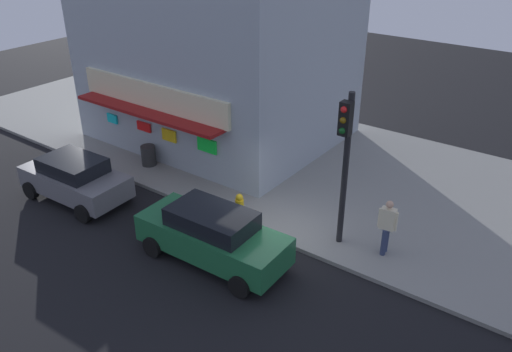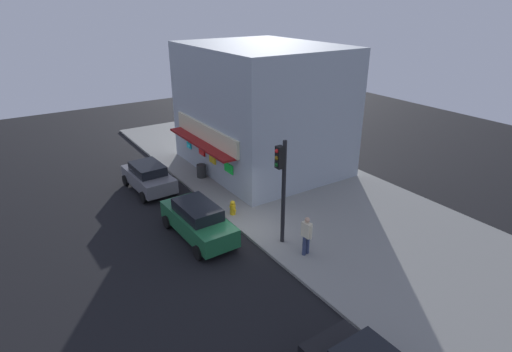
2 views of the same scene
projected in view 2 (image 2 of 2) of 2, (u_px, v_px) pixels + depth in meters
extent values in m
plane|color=black|center=(242.00, 234.00, 19.50)|extent=(58.24, 58.24, 0.00)
cube|color=gray|center=(324.00, 205.00, 22.06)|extent=(38.83, 10.22, 0.13)
cube|color=#9EA8B2|center=(261.00, 107.00, 25.87)|extent=(9.75, 7.71, 7.58)
cube|color=beige|center=(206.00, 133.00, 24.28)|extent=(7.41, 0.16, 0.99)
cube|color=maroon|center=(201.00, 143.00, 24.32)|extent=(7.02, 0.90, 0.12)
cube|color=#19D8E5|center=(189.00, 145.00, 26.85)|extent=(0.56, 0.08, 0.38)
cube|color=red|center=(202.00, 152.00, 25.36)|extent=(0.71, 0.08, 0.36)
cube|color=yellow|center=(213.00, 159.00, 24.31)|extent=(0.69, 0.08, 0.47)
cube|color=#19E53F|center=(229.00, 168.00, 22.82)|extent=(0.86, 0.08, 0.51)
cylinder|color=black|center=(283.00, 193.00, 17.73)|extent=(0.18, 0.18, 4.75)
cube|color=black|center=(280.00, 157.00, 16.94)|extent=(0.32, 0.28, 0.95)
sphere|color=red|center=(277.00, 151.00, 16.74)|extent=(0.18, 0.18, 0.18)
sphere|color=brown|center=(277.00, 158.00, 16.86)|extent=(0.18, 0.18, 0.18)
sphere|color=#0F4C19|center=(277.00, 165.00, 16.98)|extent=(0.18, 0.18, 0.18)
cylinder|color=gold|center=(233.00, 209.00, 20.90)|extent=(0.29, 0.29, 0.55)
sphere|color=gold|center=(233.00, 203.00, 20.76)|extent=(0.25, 0.25, 0.25)
cylinder|color=gold|center=(231.00, 207.00, 21.05)|extent=(0.12, 0.10, 0.10)
cylinder|color=gold|center=(235.00, 210.00, 20.73)|extent=(0.12, 0.10, 0.10)
cylinder|color=#2D2D2D|center=(201.00, 171.00, 25.23)|extent=(0.57, 0.57, 0.80)
cylinder|color=navy|center=(308.00, 244.00, 17.64)|extent=(0.18, 0.18, 0.85)
cylinder|color=navy|center=(304.00, 246.00, 17.52)|extent=(0.18, 0.18, 0.85)
cube|color=beige|center=(307.00, 230.00, 17.28)|extent=(0.45, 0.29, 0.66)
sphere|color=tan|center=(307.00, 220.00, 17.10)|extent=(0.22, 0.22, 0.22)
cylinder|color=beige|center=(303.00, 228.00, 17.46)|extent=(0.11, 0.11, 0.59)
cylinder|color=beige|center=(311.00, 233.00, 17.13)|extent=(0.11, 0.11, 0.59)
cylinder|color=gray|center=(242.00, 186.00, 23.63)|extent=(0.49, 0.49, 0.43)
sphere|color=#195623|center=(242.00, 179.00, 23.47)|extent=(0.51, 0.51, 0.51)
cylinder|color=brown|center=(197.00, 160.00, 27.36)|extent=(0.43, 0.43, 0.45)
sphere|color=#2D7A33|center=(197.00, 153.00, 27.15)|extent=(0.71, 0.71, 0.71)
cube|color=#1E6038|center=(198.00, 223.00, 18.99)|extent=(4.59, 1.85, 0.83)
cube|color=black|center=(197.00, 209.00, 18.72)|extent=(2.49, 1.52, 0.53)
cylinder|color=black|center=(233.00, 240.00, 18.41)|extent=(0.65, 0.24, 0.64)
cylinder|color=black|center=(198.00, 252.00, 17.50)|extent=(0.65, 0.24, 0.64)
cylinder|color=black|center=(199.00, 212.00, 20.81)|extent=(0.65, 0.24, 0.64)
cylinder|color=black|center=(167.00, 222.00, 19.90)|extent=(0.65, 0.24, 0.64)
cube|color=slate|center=(149.00, 179.00, 23.71)|extent=(4.05, 1.95, 0.76)
cube|color=black|center=(148.00, 168.00, 23.47)|extent=(2.21, 1.59, 0.50)
cylinder|color=black|center=(174.00, 189.00, 23.30)|extent=(0.65, 0.25, 0.64)
cylinder|color=black|center=(144.00, 197.00, 22.34)|extent=(0.65, 0.25, 0.64)
cylinder|color=black|center=(154.00, 174.00, 25.38)|extent=(0.65, 0.25, 0.64)
cylinder|color=black|center=(126.00, 180.00, 24.42)|extent=(0.65, 0.25, 0.64)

